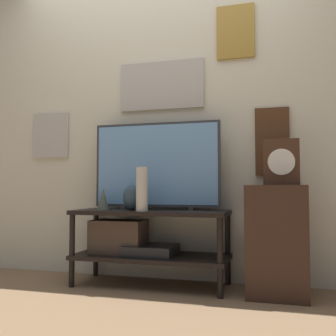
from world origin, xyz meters
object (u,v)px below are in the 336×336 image
vase_slim_bronze (103,199)px  mantel_clock (281,162)px  vase_tall_ceramic (142,189)px  vase_urn_stoneware (132,198)px  television (156,165)px

vase_slim_bronze → mantel_clock: size_ratio=0.52×
vase_tall_ceramic → vase_urn_stoneware: (-0.11, 0.09, -0.06)m
vase_tall_ceramic → television: bearing=84.6°
vase_urn_stoneware → mantel_clock: (1.04, 0.06, 0.24)m
television → vase_tall_ceramic: (-0.02, -0.25, -0.18)m
vase_tall_ceramic → mantel_clock: mantel_clock is taller
vase_tall_ceramic → vase_urn_stoneware: vase_tall_ceramic is taller
television → vase_slim_bronze: (-0.38, -0.11, -0.26)m
television → vase_slim_bronze: 0.47m
vase_urn_stoneware → mantel_clock: size_ratio=0.60×
vase_tall_ceramic → mantel_clock: size_ratio=0.99×
vase_slim_bronze → vase_urn_stoneware: bearing=-9.9°
vase_urn_stoneware → vase_slim_bronze: bearing=170.1°
television → vase_slim_bronze: television is taller
television → vase_tall_ceramic: television is taller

